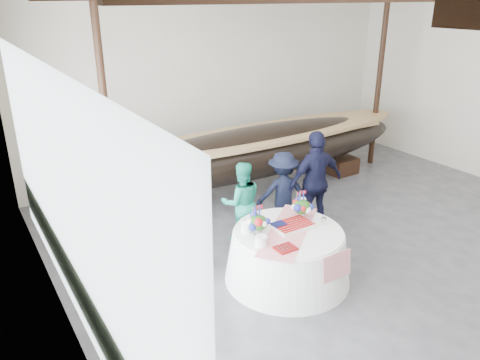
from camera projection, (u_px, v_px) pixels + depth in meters
floor at (405, 270)px, 7.70m from camera, size 10.00×12.00×0.01m
wall_back at (221, 80)px, 11.58m from camera, size 10.00×0.02×4.50m
wall_left at (80, 221)px, 4.39m from camera, size 0.02×12.00×4.50m
pavilion_structure at (401, 11)px, 6.79m from camera, size 9.80×11.76×4.50m
open_bay at (66, 219)px, 5.36m from camera, size 0.03×7.00×3.20m
longboat_display at (259, 151)px, 10.45m from camera, size 8.08×1.62×1.52m
banquet_table at (288, 255)px, 7.33m from camera, size 1.98×1.98×0.85m
tabletop_items at (280, 220)px, 7.20m from camera, size 1.77×1.58×0.40m
guest_woman_blue at (190, 220)px, 7.39m from camera, size 0.79×0.76×1.83m
guest_woman_teal at (241, 202)px, 8.36m from camera, size 0.90×0.80×1.53m
guest_man_left at (283, 192)px, 8.73m from camera, size 1.15×0.89×1.57m
guest_man_right at (316, 181)px, 8.73m from camera, size 1.17×0.55×1.95m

